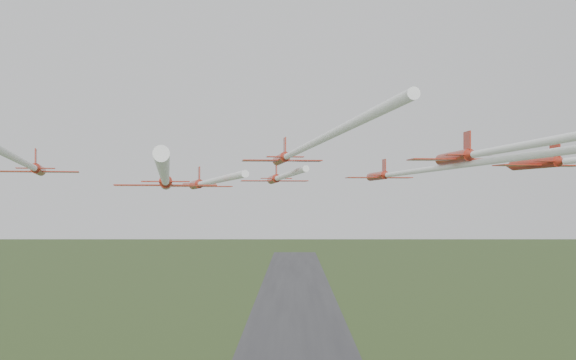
{
  "coord_description": "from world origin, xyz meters",
  "views": [
    {
      "loc": [
        -1.02,
        -88.99,
        45.87
      ],
      "look_at": [
        -1.67,
        3.38,
        48.46
      ],
      "focal_mm": 50.0,
      "sensor_mm": 36.0,
      "label": 1
    }
  ],
  "objects_px": {
    "jet_row2_left": "(204,183)",
    "jet_row4_left": "(165,179)",
    "jet_row3_mid": "(299,150)",
    "jet_row2_right": "(414,171)",
    "jet_row3_left": "(23,162)",
    "jet_lead": "(279,178)",
    "jet_row4_right": "(515,147)"
  },
  "relations": [
    {
      "from": "jet_row4_left",
      "to": "jet_row4_right",
      "type": "xyz_separation_m",
      "value": [
        25.08,
        -0.85,
        2.3
      ]
    },
    {
      "from": "jet_row3_mid",
      "to": "jet_row2_right",
      "type": "bearing_deg",
      "value": 43.88
    },
    {
      "from": "jet_lead",
      "to": "jet_row4_left",
      "type": "bearing_deg",
      "value": -104.79
    },
    {
      "from": "jet_row3_mid",
      "to": "jet_row4_left",
      "type": "bearing_deg",
      "value": -137.72
    },
    {
      "from": "jet_lead",
      "to": "jet_row2_left",
      "type": "relative_size",
      "value": 1.0
    },
    {
      "from": "jet_row4_right",
      "to": "jet_row3_left",
      "type": "bearing_deg",
      "value": 160.67
    },
    {
      "from": "jet_lead",
      "to": "jet_row3_mid",
      "type": "xyz_separation_m",
      "value": [
        2.41,
        -37.29,
        1.22
      ]
    },
    {
      "from": "jet_row3_left",
      "to": "jet_lead",
      "type": "bearing_deg",
      "value": 49.85
    },
    {
      "from": "jet_row2_right",
      "to": "jet_row4_left",
      "type": "xyz_separation_m",
      "value": [
        -22.0,
        -26.47,
        -1.63
      ]
    },
    {
      "from": "jet_row2_left",
      "to": "jet_row4_right",
      "type": "bearing_deg",
      "value": -62.94
    },
    {
      "from": "jet_row2_left",
      "to": "jet_lead",
      "type": "bearing_deg",
      "value": 54.19
    },
    {
      "from": "jet_row2_left",
      "to": "jet_row3_mid",
      "type": "xyz_separation_m",
      "value": [
        10.34,
        -19.07,
        2.37
      ]
    },
    {
      "from": "jet_row2_left",
      "to": "jet_row3_left",
      "type": "xyz_separation_m",
      "value": [
        -12.42,
        -22.55,
        1.17
      ]
    },
    {
      "from": "jet_row2_left",
      "to": "jet_row2_right",
      "type": "relative_size",
      "value": 0.72
    },
    {
      "from": "jet_row4_left",
      "to": "jet_row4_right",
      "type": "bearing_deg",
      "value": -10.82
    },
    {
      "from": "jet_row4_right",
      "to": "jet_lead",
      "type": "bearing_deg",
      "value": 103.31
    },
    {
      "from": "jet_row2_right",
      "to": "jet_row4_right",
      "type": "height_order",
      "value": "jet_row4_right"
    },
    {
      "from": "jet_row2_left",
      "to": "jet_row3_mid",
      "type": "height_order",
      "value": "jet_row3_mid"
    },
    {
      "from": "jet_lead",
      "to": "jet_row4_right",
      "type": "height_order",
      "value": "jet_row4_right"
    },
    {
      "from": "jet_row2_left",
      "to": "jet_row3_left",
      "type": "distance_m",
      "value": 25.77
    },
    {
      "from": "jet_lead",
      "to": "jet_row2_right",
      "type": "height_order",
      "value": "jet_lead"
    },
    {
      "from": "jet_row2_right",
      "to": "jet_row3_mid",
      "type": "distance_m",
      "value": 19.48
    },
    {
      "from": "jet_row2_right",
      "to": "jet_row4_right",
      "type": "xyz_separation_m",
      "value": [
        3.09,
        -27.32,
        0.67
      ]
    },
    {
      "from": "jet_row3_left",
      "to": "jet_row4_right",
      "type": "height_order",
      "value": "jet_row4_right"
    },
    {
      "from": "jet_row2_right",
      "to": "jet_row3_left",
      "type": "distance_m",
      "value": 39.62
    },
    {
      "from": "jet_row2_left",
      "to": "jet_row4_right",
      "type": "xyz_separation_m",
      "value": [
        25.66,
        -31.29,
        1.8
      ]
    },
    {
      "from": "jet_row3_left",
      "to": "jet_row4_left",
      "type": "xyz_separation_m",
      "value": [
        13.0,
        -7.89,
        -1.66
      ]
    },
    {
      "from": "jet_row2_right",
      "to": "jet_row4_left",
      "type": "distance_m",
      "value": 34.46
    },
    {
      "from": "jet_row2_left",
      "to": "jet_row4_left",
      "type": "bearing_deg",
      "value": -101.2
    },
    {
      "from": "jet_row2_right",
      "to": "jet_lead",
      "type": "bearing_deg",
      "value": 115.8
    },
    {
      "from": "jet_lead",
      "to": "jet_row4_right",
      "type": "distance_m",
      "value": 52.59
    },
    {
      "from": "jet_row2_right",
      "to": "jet_row3_mid",
      "type": "xyz_separation_m",
      "value": [
        -12.24,
        -15.1,
        1.24
      ]
    }
  ]
}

